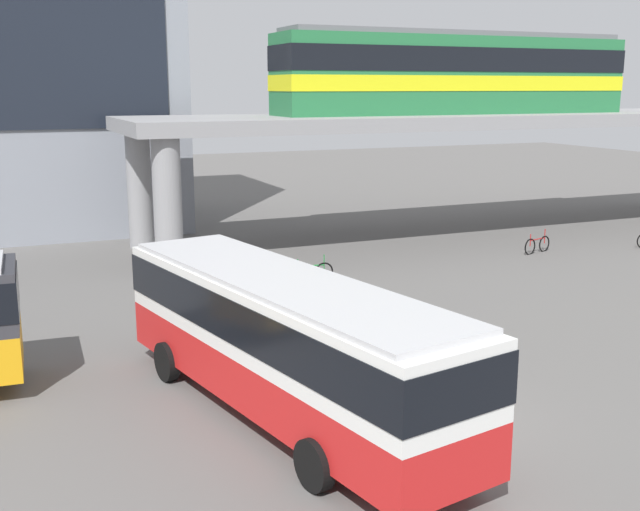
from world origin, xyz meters
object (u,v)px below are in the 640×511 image
Objects in this scene: bus_main at (283,332)px; bicycle_green at (311,272)px; bicycle_red at (537,245)px; pedestrian_walking_across at (292,296)px; train at (456,72)px.

bicycle_green is at bearing 64.43° from bus_main.
pedestrian_walking_across reaches higher than bicycle_red.
train reaches higher than bicycle_green.
bus_main is at bearing -115.57° from bicycle_green.
bicycle_red is (16.59, 11.98, -1.63)m from bus_main.
bus_main is 6.51× the size of bicycle_red.
train is 9.31m from bicycle_red.
train is 11.14× the size of pedestrian_walking_across.
pedestrian_walking_across is (-2.42, -4.23, 0.40)m from bicycle_green.
bicycle_red is (1.13, -5.31, -7.56)m from train.
bus_main reaches higher than bicycle_red.
bus_main is at bearing -131.80° from train.
bicycle_green is at bearing -148.72° from train.
bicycle_red is at bearing 35.84° from bus_main.
train is 1.60× the size of bus_main.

